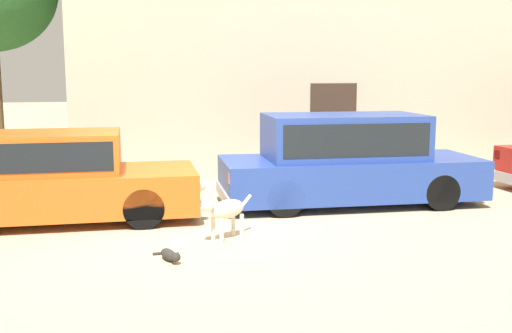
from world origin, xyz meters
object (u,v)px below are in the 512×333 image
Objects in this scene: parked_sedan_nearest at (59,178)px; stray_dog_spotted at (225,210)px; parked_sedan_second at (347,158)px; stray_cat at (170,255)px.

parked_sedan_nearest is 2.92m from stray_dog_spotted.
stray_cat is (-3.40, -2.62, -0.76)m from parked_sedan_second.
parked_sedan_second is 4.36m from stray_cat.
parked_sedan_second reaches higher than stray_cat.
parked_sedan_second reaches higher than parked_sedan_nearest.
parked_sedan_nearest reaches higher than stray_cat.
parked_sedan_nearest is 8.12× the size of stray_cat.
parked_sedan_second reaches higher than stray_dog_spotted.
parked_sedan_second is (4.91, 0.14, 0.13)m from parked_sedan_nearest.
stray_dog_spotted is (-2.55, -1.84, -0.40)m from parked_sedan_second.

